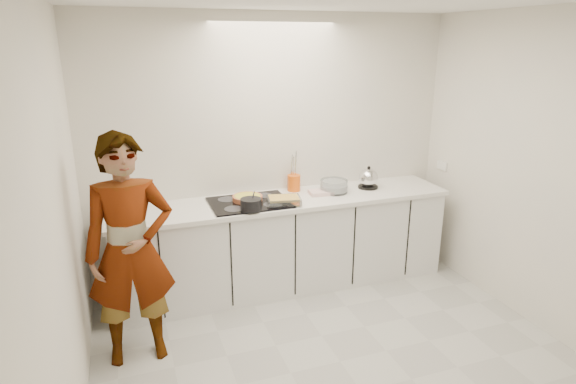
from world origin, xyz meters
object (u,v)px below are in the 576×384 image
object	(u,v)px
tart_dish	(247,198)
baking_dish	(284,200)
utensil_crock	(294,183)
cook	(130,251)
mixing_bowl	(334,187)
kettle	(368,179)
hob	(250,203)
saucepan	(251,204)

from	to	relation	value
tart_dish	baking_dish	xyz separation A→B (m)	(0.29, -0.19, 0.01)
baking_dish	utensil_crock	bearing A→B (deg)	57.85
utensil_crock	cook	world-z (taller)	cook
mixing_bowl	kettle	world-z (taller)	kettle
tart_dish	kettle	distance (m)	1.27
tart_dish	hob	bearing A→B (deg)	-83.33
hob	utensil_crock	bearing A→B (deg)	24.18
hob	cook	xyz separation A→B (m)	(-1.07, -0.66, -0.04)
mixing_bowl	utensil_crock	size ratio (longest dim) A/B	2.18
saucepan	kettle	world-z (taller)	kettle
tart_dish	kettle	size ratio (longest dim) A/B	1.31
hob	utensil_crock	size ratio (longest dim) A/B	4.50
kettle	utensil_crock	xyz separation A→B (m)	(-0.74, 0.16, -0.02)
hob	utensil_crock	xyz separation A→B (m)	(0.52, 0.23, 0.07)
utensil_crock	tart_dish	bearing A→B (deg)	-160.78
hob	cook	distance (m)	1.26
saucepan	utensil_crock	distance (m)	0.72
saucepan	baking_dish	size ratio (longest dim) A/B	0.60
kettle	cook	bearing A→B (deg)	-162.72
tart_dish	cook	world-z (taller)	cook
baking_dish	cook	distance (m)	1.46
tart_dish	baking_dish	distance (m)	0.35
hob	kettle	world-z (taller)	kettle
saucepan	tart_dish	bearing A→B (deg)	81.80
utensil_crock	mixing_bowl	bearing A→B (deg)	-27.34
saucepan	baking_dish	bearing A→B (deg)	13.49
baking_dish	mixing_bowl	xyz separation A→B (m)	(0.59, 0.19, 0.01)
hob	tart_dish	xyz separation A→B (m)	(-0.01, 0.05, 0.03)
tart_dish	saucepan	bearing A→B (deg)	-98.20
hob	kettle	distance (m)	1.26
tart_dish	saucepan	xyz separation A→B (m)	(-0.04, -0.27, 0.03)
kettle	baking_dish	bearing A→B (deg)	-167.88
baking_dish	utensil_crock	world-z (taller)	utensil_crock
hob	mixing_bowl	size ratio (longest dim) A/B	2.06
mixing_bowl	tart_dish	bearing A→B (deg)	-179.94
hob	saucepan	bearing A→B (deg)	-101.54
saucepan	utensil_crock	bearing A→B (deg)	38.68
baking_dish	cook	bearing A→B (deg)	-159.19
mixing_bowl	utensil_crock	world-z (taller)	utensil_crock
saucepan	kettle	distance (m)	1.34
mixing_bowl	kettle	xyz separation A→B (m)	(0.39, 0.02, 0.04)
mixing_bowl	cook	xyz separation A→B (m)	(-1.94, -0.71, -0.09)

